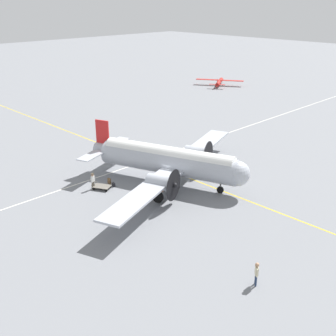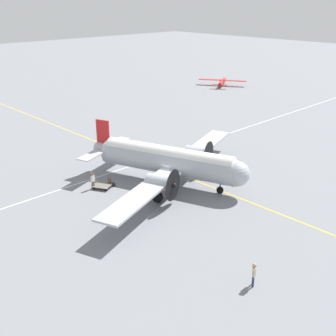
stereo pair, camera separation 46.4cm
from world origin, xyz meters
name	(u,v)px [view 2 (the right image)]	position (x,y,z in m)	size (l,w,h in m)	color
ground_plane	(168,183)	(0.00, 0.00, 0.00)	(300.00, 300.00, 0.00)	slate
apron_line_eastwest	(184,176)	(0.00, -2.48, 0.00)	(120.00, 0.16, 0.01)	gold
apron_line_northsouth	(129,166)	(6.37, 0.00, 0.00)	(0.16, 120.00, 0.01)	silver
airliner_main	(172,161)	(-0.40, -0.15, 2.52)	(17.41, 25.39, 5.79)	#ADB2BC
crew_foreground	(254,272)	(-16.07, 7.62, 1.08)	(0.43, 0.48, 1.76)	navy
passenger_boarding	(93,179)	(4.20, 6.43, 1.07)	(0.36, 0.56, 1.71)	#473D2D
suitcase_near_door	(109,181)	(4.10, 4.51, 0.31)	(0.40, 0.16, 0.65)	brown
suitcase_upright_spare	(114,184)	(3.27, 4.59, 0.22)	(0.35, 0.20, 0.47)	#232328
baggage_cart	(101,186)	(3.65, 5.81, 0.28)	(2.08, 1.82, 0.56)	#6B665B
light_aircraft_distant	(222,82)	(29.25, -44.73, 0.83)	(9.44, 7.47, 2.00)	#B2231E
traffic_cone	(161,188)	(-0.88, 1.77, 0.30)	(0.49, 0.49, 0.64)	orange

